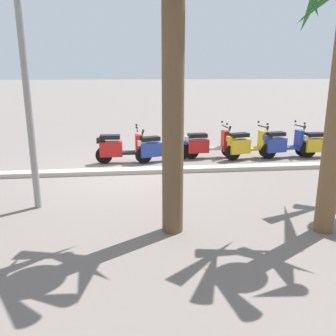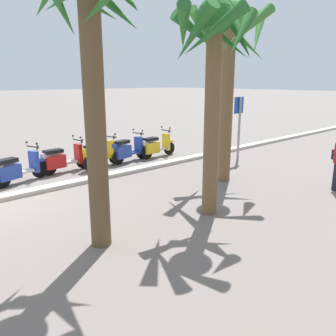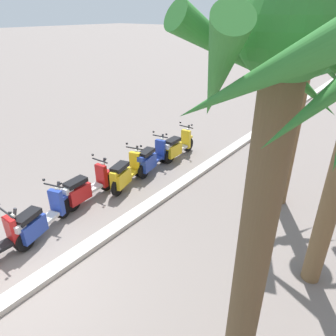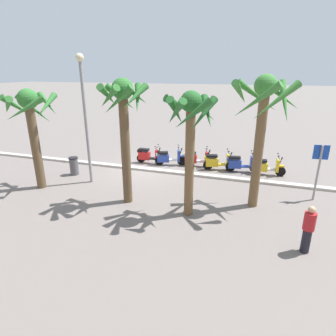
{
  "view_description": "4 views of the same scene",
  "coord_description": "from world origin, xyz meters",
  "px_view_note": "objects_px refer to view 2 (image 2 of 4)",
  "views": [
    {
      "loc": [
        -0.15,
        9.89,
        2.79
      ],
      "look_at": [
        -0.86,
        3.51,
        1.04
      ],
      "focal_mm": 38.66,
      "sensor_mm": 36.0,
      "label": 1
    },
    {
      "loc": [
        2.1,
        9.17,
        3.0
      ],
      "look_at": [
        -2.64,
        3.88,
        1.16
      ],
      "focal_mm": 36.52,
      "sensor_mm": 36.0,
      "label": 2
    },
    {
      "loc": [
        1.68,
        4.78,
        4.71
      ],
      "look_at": [
        -3.68,
        0.63,
        1.26
      ],
      "focal_mm": 33.08,
      "sensor_mm": 36.0,
      "label": 3
    },
    {
      "loc": [
        -5.71,
        13.63,
        5.24
      ],
      "look_at": [
        -2.4,
        3.12,
        1.36
      ],
      "focal_mm": 29.81,
      "sensor_mm": 36.0,
      "label": 4
    }
  ],
  "objects_px": {
    "scooter_yellow_mid_centre": "(156,146)",
    "scooter_yellow_lead_nearest": "(99,155)",
    "palm_tree_mid_walkway": "(91,33)",
    "scooter_blue_second_in_line": "(17,169)",
    "scooter_blue_mid_front": "(128,150)",
    "scooter_red_last_in_row": "(62,159)",
    "crossing_sign": "(239,121)",
    "palm_tree_near_sign": "(213,56)",
    "palm_tree_far_corner": "(229,50)"
  },
  "relations": [
    {
      "from": "palm_tree_mid_walkway",
      "to": "scooter_blue_second_in_line",
      "type": "bearing_deg",
      "value": -92.07
    },
    {
      "from": "scooter_yellow_mid_centre",
      "to": "scooter_blue_second_in_line",
      "type": "bearing_deg",
      "value": 0.42
    },
    {
      "from": "scooter_blue_mid_front",
      "to": "palm_tree_near_sign",
      "type": "distance_m",
      "value": 6.39
    },
    {
      "from": "crossing_sign",
      "to": "scooter_blue_second_in_line",
      "type": "bearing_deg",
      "value": -19.02
    },
    {
      "from": "scooter_red_last_in_row",
      "to": "scooter_blue_mid_front",
      "type": "bearing_deg",
      "value": 174.95
    },
    {
      "from": "scooter_red_last_in_row",
      "to": "palm_tree_far_corner",
      "type": "height_order",
      "value": "palm_tree_far_corner"
    },
    {
      "from": "scooter_red_last_in_row",
      "to": "scooter_blue_second_in_line",
      "type": "height_order",
      "value": "same"
    },
    {
      "from": "scooter_red_last_in_row",
      "to": "crossing_sign",
      "type": "distance_m",
      "value": 6.47
    },
    {
      "from": "crossing_sign",
      "to": "scooter_blue_mid_front",
      "type": "bearing_deg",
      "value": -38.69
    },
    {
      "from": "scooter_yellow_mid_centre",
      "to": "palm_tree_far_corner",
      "type": "relative_size",
      "value": 0.34
    },
    {
      "from": "scooter_blue_mid_front",
      "to": "scooter_red_last_in_row",
      "type": "height_order",
      "value": "same"
    },
    {
      "from": "palm_tree_far_corner",
      "to": "palm_tree_near_sign",
      "type": "distance_m",
      "value": 2.82
    },
    {
      "from": "scooter_red_last_in_row",
      "to": "palm_tree_near_sign",
      "type": "bearing_deg",
      "value": 99.28
    },
    {
      "from": "palm_tree_near_sign",
      "to": "scooter_blue_second_in_line",
      "type": "bearing_deg",
      "value": -64.95
    },
    {
      "from": "scooter_red_last_in_row",
      "to": "palm_tree_near_sign",
      "type": "xyz_separation_m",
      "value": [
        -0.92,
        5.63,
        3.03
      ]
    },
    {
      "from": "scooter_yellow_lead_nearest",
      "to": "scooter_red_last_in_row",
      "type": "distance_m",
      "value": 1.27
    },
    {
      "from": "crossing_sign",
      "to": "palm_tree_mid_walkway",
      "type": "bearing_deg",
      "value": 18.59
    },
    {
      "from": "crossing_sign",
      "to": "palm_tree_near_sign",
      "type": "distance_m",
      "value": 5.91
    },
    {
      "from": "scooter_red_last_in_row",
      "to": "palm_tree_mid_walkway",
      "type": "height_order",
      "value": "palm_tree_mid_walkway"
    },
    {
      "from": "scooter_red_last_in_row",
      "to": "scooter_blue_second_in_line",
      "type": "bearing_deg",
      "value": 11.14
    },
    {
      "from": "scooter_yellow_mid_centre",
      "to": "scooter_yellow_lead_nearest",
      "type": "relative_size",
      "value": 0.99
    },
    {
      "from": "scooter_yellow_lead_nearest",
      "to": "scooter_red_last_in_row",
      "type": "relative_size",
      "value": 0.97
    },
    {
      "from": "scooter_yellow_mid_centre",
      "to": "scooter_red_last_in_row",
      "type": "xyz_separation_m",
      "value": [
        3.82,
        -0.27,
        0.0
      ]
    },
    {
      "from": "scooter_yellow_mid_centre",
      "to": "palm_tree_mid_walkway",
      "type": "distance_m",
      "value": 8.21
    },
    {
      "from": "scooter_blue_mid_front",
      "to": "scooter_yellow_lead_nearest",
      "type": "xyz_separation_m",
      "value": [
        1.23,
        0.06,
        0.0
      ]
    },
    {
      "from": "scooter_red_last_in_row",
      "to": "palm_tree_near_sign",
      "type": "distance_m",
      "value": 6.46
    },
    {
      "from": "crossing_sign",
      "to": "palm_tree_near_sign",
      "type": "bearing_deg",
      "value": 30.31
    },
    {
      "from": "scooter_yellow_mid_centre",
      "to": "palm_tree_far_corner",
      "type": "distance_m",
      "value": 5.15
    },
    {
      "from": "palm_tree_near_sign",
      "to": "scooter_red_last_in_row",
      "type": "bearing_deg",
      "value": -80.72
    },
    {
      "from": "scooter_yellow_lead_nearest",
      "to": "scooter_blue_mid_front",
      "type": "bearing_deg",
      "value": -177.44
    },
    {
      "from": "scooter_yellow_mid_centre",
      "to": "scooter_blue_second_in_line",
      "type": "relative_size",
      "value": 0.99
    },
    {
      "from": "scooter_yellow_lead_nearest",
      "to": "scooter_blue_second_in_line",
      "type": "distance_m",
      "value": 2.81
    },
    {
      "from": "scooter_yellow_lead_nearest",
      "to": "palm_tree_far_corner",
      "type": "relative_size",
      "value": 0.34
    },
    {
      "from": "scooter_yellow_lead_nearest",
      "to": "scooter_blue_second_in_line",
      "type": "bearing_deg",
      "value": 0.71
    },
    {
      "from": "scooter_yellow_lead_nearest",
      "to": "scooter_blue_second_in_line",
      "type": "height_order",
      "value": "same"
    },
    {
      "from": "palm_tree_near_sign",
      "to": "palm_tree_mid_walkway",
      "type": "bearing_deg",
      "value": -6.32
    },
    {
      "from": "scooter_yellow_mid_centre",
      "to": "scooter_blue_second_in_line",
      "type": "xyz_separation_m",
      "value": [
        5.38,
        0.04,
        -0.0
      ]
    },
    {
      "from": "scooter_yellow_mid_centre",
      "to": "scooter_red_last_in_row",
      "type": "distance_m",
      "value": 3.82
    },
    {
      "from": "scooter_blue_mid_front",
      "to": "scooter_red_last_in_row",
      "type": "bearing_deg",
      "value": -5.05
    },
    {
      "from": "palm_tree_far_corner",
      "to": "palm_tree_near_sign",
      "type": "relative_size",
      "value": 1.11
    },
    {
      "from": "palm_tree_near_sign",
      "to": "scooter_blue_mid_front",
      "type": "bearing_deg",
      "value": -106.01
    },
    {
      "from": "scooter_blue_second_in_line",
      "to": "crossing_sign",
      "type": "xyz_separation_m",
      "value": [
        -7.29,
        2.51,
        1.06
      ]
    },
    {
      "from": "scooter_yellow_mid_centre",
      "to": "palm_tree_near_sign",
      "type": "xyz_separation_m",
      "value": [
        2.89,
        5.36,
        3.03
      ]
    },
    {
      "from": "palm_tree_mid_walkway",
      "to": "palm_tree_far_corner",
      "type": "distance_m",
      "value": 5.18
    },
    {
      "from": "scooter_red_last_in_row",
      "to": "palm_tree_far_corner",
      "type": "xyz_separation_m",
      "value": [
        -3.29,
        4.14,
        3.36
      ]
    },
    {
      "from": "scooter_blue_second_in_line",
      "to": "palm_tree_far_corner",
      "type": "relative_size",
      "value": 0.34
    },
    {
      "from": "crossing_sign",
      "to": "palm_tree_mid_walkway",
      "type": "relative_size",
      "value": 0.48
    },
    {
      "from": "scooter_blue_mid_front",
      "to": "palm_tree_mid_walkway",
      "type": "xyz_separation_m",
      "value": [
        4.22,
        5.12,
        3.27
      ]
    },
    {
      "from": "palm_tree_mid_walkway",
      "to": "palm_tree_near_sign",
      "type": "relative_size",
      "value": 1.08
    },
    {
      "from": "scooter_red_last_in_row",
      "to": "palm_tree_far_corner",
      "type": "bearing_deg",
      "value": 128.49
    }
  ]
}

